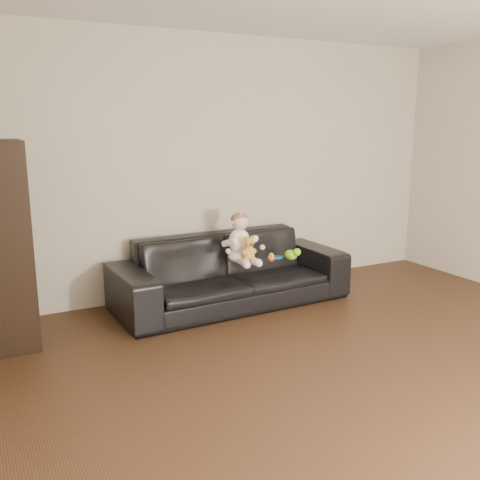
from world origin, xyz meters
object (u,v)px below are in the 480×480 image
toy_green (291,255)px  toy_rattle (271,258)px  baby (241,241)px  teddy_bear (249,249)px  cabinet (2,246)px  sofa (231,271)px  toy_blue_disc (277,257)px

toy_green → toy_rattle: toy_green is taller
baby → teddy_bear: 0.15m
cabinet → teddy_bear: cabinet is taller
teddy_bear → toy_rattle: bearing=21.4°
toy_green → baby: bearing=166.2°
baby → toy_green: bearing=-14.7°
teddy_bear → toy_rattle: (0.27, 0.06, -0.13)m
sofa → toy_rattle: size_ratio=30.85×
toy_green → toy_blue_disc: size_ratio=1.33×
toy_rattle → toy_blue_disc: size_ratio=0.68×
cabinet → toy_green: bearing=-3.9°
toy_green → cabinet: bearing=176.3°
sofa → baby: (0.04, -0.12, 0.32)m
toy_rattle → teddy_bear: bearing=-168.5°
baby → teddy_bear: (0.01, -0.15, -0.04)m
teddy_bear → cabinet: bearing=-175.3°
toy_green → toy_rattle: bearing=171.9°
toy_green → toy_blue_disc: (-0.08, 0.12, -0.04)m
sofa → baby: baby is taller
sofa → cabinet: (-2.01, -0.08, 0.48)m
cabinet → toy_rattle: bearing=-3.5°
sofa → teddy_bear: 0.39m
teddy_bear → toy_blue_disc: 0.45m
toy_blue_disc → teddy_bear: bearing=-159.5°
sofa → toy_blue_disc: (0.45, -0.12, 0.11)m
baby → teddy_bear: baby is taller
teddy_bear → toy_green: bearing=13.1°
baby → toy_blue_disc: bearing=-0.7°
cabinet → toy_rattle: 2.37m
toy_rattle → cabinet: bearing=176.7°
baby → toy_rattle: baby is taller
sofa → toy_rattle: (0.32, -0.21, 0.14)m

